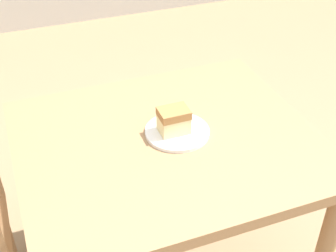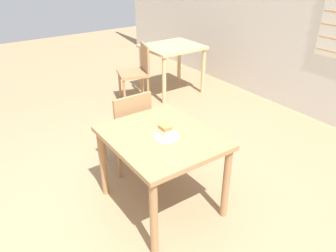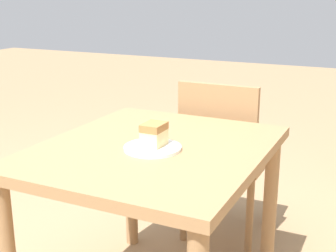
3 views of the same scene
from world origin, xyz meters
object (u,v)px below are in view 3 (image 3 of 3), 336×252
plate (153,148)px  cake_slice (154,134)px  dining_table_near (154,172)px  chair_near_window (224,153)px

plate → cake_slice: 0.05m
plate → dining_table_near: bearing=-158.1°
dining_table_near → cake_slice: (0.03, 0.02, 0.16)m
chair_near_window → plate: (0.71, -0.03, 0.24)m
cake_slice → chair_near_window: bearing=177.2°
dining_table_near → cake_slice: bearing=29.0°
cake_slice → dining_table_near: bearing=-151.0°
chair_near_window → cake_slice: bearing=87.2°
dining_table_near → chair_near_window: chair_near_window is taller
dining_table_near → plate: (0.04, 0.02, 0.11)m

